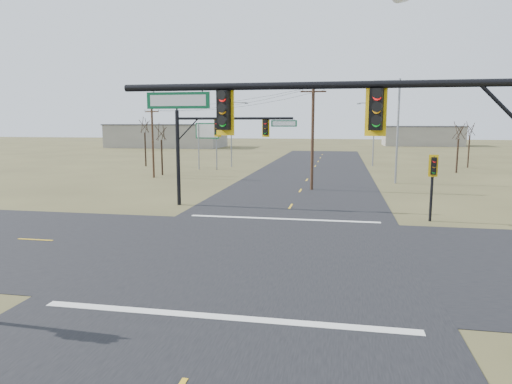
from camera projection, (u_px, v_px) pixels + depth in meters
ground at (263, 252)px, 21.49m from camera, size 320.00×320.00×0.00m
road_ew at (263, 252)px, 21.49m from camera, size 160.00×14.00×0.02m
road_ns at (263, 252)px, 21.49m from camera, size 14.00×160.00×0.02m
stop_bar_near at (223, 317)px, 14.20m from camera, size 12.00×0.40×0.01m
stop_bar_far at (283, 219)px, 28.78m from camera, size 12.00×0.40×0.01m
mast_arm_near at (392, 143)px, 11.65m from camera, size 10.98×0.55×7.58m
mast_arm_far at (217, 137)px, 32.64m from camera, size 8.84×0.51×6.95m
pedestal_signal_ne at (433, 172)px, 27.67m from camera, size 0.61×0.52×4.15m
utility_pole_near at (313, 136)px, 40.82m from camera, size 2.29×0.37×9.38m
utility_pole_far at (153, 140)px, 50.29m from camera, size 1.84×0.79×7.87m
highway_sign at (207, 137)px, 59.21m from camera, size 3.22×0.37×6.05m
streetlight_a at (396, 125)px, 45.21m from camera, size 2.89×0.38×10.35m
streetlight_b at (372, 130)px, 63.83m from camera, size 2.52×0.34×9.01m
streetlight_c at (233, 130)px, 62.77m from camera, size 2.52×0.33×9.00m
bare_tree_a at (161, 132)px, 52.58m from camera, size 3.23×3.23×6.39m
bare_tree_b at (144, 125)px, 63.48m from camera, size 3.29×3.29×7.24m
bare_tree_c at (459, 130)px, 54.99m from camera, size 3.61×3.61×6.57m
bare_tree_d at (470, 129)px, 61.44m from camera, size 2.84×2.84×6.56m
warehouse_left at (167, 136)px, 115.80m from camera, size 28.00×14.00×5.50m
warehouse_mid at (422, 136)px, 123.55m from camera, size 20.00×12.00×5.00m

